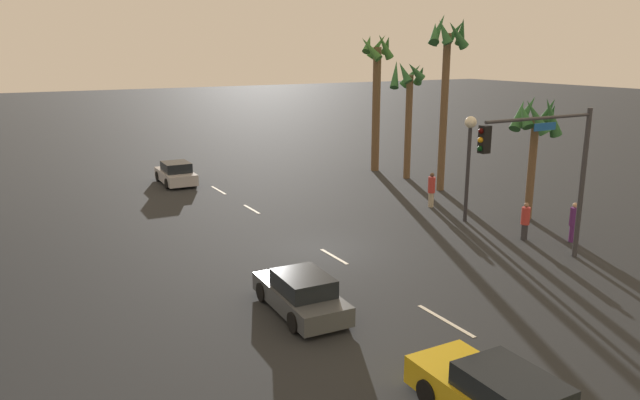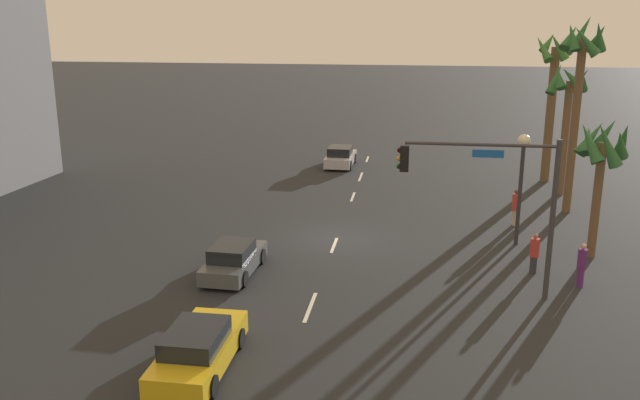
# 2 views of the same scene
# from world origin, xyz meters

# --- Properties ---
(ground_plane) EXTENTS (220.00, 220.00, 0.00)m
(ground_plane) POSITION_xyz_m (0.00, 0.00, 0.00)
(ground_plane) COLOR #232628
(lane_stripe_0) EXTENTS (1.94, 0.14, 0.01)m
(lane_stripe_0) POSITION_xyz_m (-18.00, 0.00, 0.01)
(lane_stripe_0) COLOR silver
(lane_stripe_0) RESTS_ON ground_plane
(lane_stripe_1) EXTENTS (2.39, 0.14, 0.01)m
(lane_stripe_1) POSITION_xyz_m (-12.51, 0.00, 0.01)
(lane_stripe_1) COLOR silver
(lane_stripe_1) RESTS_ON ground_plane
(lane_stripe_2) EXTENTS (2.01, 0.14, 0.01)m
(lane_stripe_2) POSITION_xyz_m (-7.51, 0.00, 0.01)
(lane_stripe_2) COLOR silver
(lane_stripe_2) RESTS_ON ground_plane
(lane_stripe_3) EXTENTS (2.08, 0.14, 0.01)m
(lane_stripe_3) POSITION_xyz_m (0.98, 0.00, 0.01)
(lane_stripe_3) COLOR silver
(lane_stripe_3) RESTS_ON ground_plane
(lane_stripe_4) EXTENTS (2.57, 0.14, 0.01)m
(lane_stripe_4) POSITION_xyz_m (7.76, 0.00, 0.01)
(lane_stripe_4) COLOR silver
(lane_stripe_4) RESTS_ON ground_plane
(car_0) EXTENTS (4.19, 1.92, 1.32)m
(car_0) POSITION_xyz_m (5.01, -3.58, 0.61)
(car_0) COLOR #474C51
(car_0) RESTS_ON ground_plane
(car_1) EXTENTS (3.95, 1.94, 1.39)m
(car_1) POSITION_xyz_m (-15.48, -1.67, 0.63)
(car_1) COLOR #B7B7BC
(car_1) RESTS_ON ground_plane
(traffic_signal) EXTENTS (0.32, 5.72, 5.96)m
(traffic_signal) POSITION_xyz_m (5.70, 6.51, 4.10)
(traffic_signal) COLOR #38383D
(traffic_signal) RESTS_ON ground_plane
(streetlamp) EXTENTS (0.56, 0.56, 5.09)m
(streetlamp) POSITION_xyz_m (-0.40, 8.20, 3.65)
(streetlamp) COLOR #2D2D33
(streetlamp) RESTS_ON ground_plane
(pedestrian_0) EXTENTS (0.46, 0.46, 1.85)m
(pedestrian_0) POSITION_xyz_m (-3.34, 8.50, 0.97)
(pedestrian_0) COLOR #B2A58C
(pedestrian_0) RESTS_ON ground_plane
(pedestrian_1) EXTENTS (0.49, 0.49, 1.75)m
(pedestrian_1) POSITION_xyz_m (4.34, 10.00, 0.92)
(pedestrian_1) COLOR #59266B
(pedestrian_1) RESTS_ON ground_plane
(pedestrian_2) EXTENTS (0.52, 0.52, 1.66)m
(pedestrian_2) POSITION_xyz_m (3.10, 8.43, 0.87)
(pedestrian_2) COLOR #333338
(pedestrian_2) RESTS_ON ground_plane
(palm_tree_0) EXTENTS (2.41, 2.47, 10.17)m
(palm_tree_0) POSITION_xyz_m (-6.20, 11.57, 7.41)
(palm_tree_0) COLOR brown
(palm_tree_0) RESTS_ON ground_plane
(palm_tree_1) EXTENTS (2.57, 2.47, 6.06)m
(palm_tree_1) POSITION_xyz_m (0.81, 11.20, 4.66)
(palm_tree_1) COLOR brown
(palm_tree_1) RESTS_ON ground_plane
(palm_tree_2) EXTENTS (2.66, 2.71, 9.20)m
(palm_tree_2) POSITION_xyz_m (-13.04, 11.51, 6.25)
(palm_tree_2) COLOR brown
(palm_tree_2) RESTS_ON ground_plane
(palm_tree_3) EXTENTS (2.36, 2.67, 7.54)m
(palm_tree_3) POSITION_xyz_m (-9.97, 11.83, 5.50)
(palm_tree_3) COLOR brown
(palm_tree_3) RESTS_ON ground_plane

